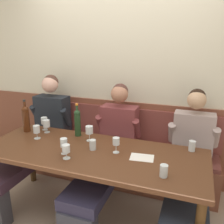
# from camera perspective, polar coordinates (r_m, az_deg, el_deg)

# --- Properties ---
(ground_plane) EXTENTS (6.80, 6.80, 0.02)m
(ground_plane) POSITION_cam_1_polar(r_m,az_deg,el_deg) (2.68, -5.47, -24.73)
(ground_plane) COLOR tan
(ground_plane) RESTS_ON ground
(room_wall_back) EXTENTS (6.80, 0.08, 2.80)m
(room_wall_back) POSITION_cam_1_polar(r_m,az_deg,el_deg) (3.05, 2.66, 9.90)
(room_wall_back) COLOR beige
(room_wall_back) RESTS_ON ground
(wood_wainscot_panel) EXTENTS (6.80, 0.03, 1.01)m
(wood_wainscot_panel) POSITION_cam_1_polar(r_m,az_deg,el_deg) (3.23, 2.15, -6.19)
(wood_wainscot_panel) COLOR brown
(wood_wainscot_panel) RESTS_ON ground
(wall_bench) EXTENTS (2.45, 0.42, 0.94)m
(wall_bench) POSITION_cam_1_polar(r_m,az_deg,el_deg) (3.15, 0.91, -11.35)
(wall_bench) COLOR brown
(wall_bench) RESTS_ON ground
(dining_table) EXTENTS (2.15, 0.84, 0.75)m
(dining_table) POSITION_cam_1_polar(r_m,az_deg,el_deg) (2.37, -4.84, -10.86)
(dining_table) COLOR #512D19
(dining_table) RESTS_ON ground
(person_center_right_seat) EXTENTS (0.54, 1.30, 1.33)m
(person_center_right_seat) POSITION_cam_1_polar(r_m,az_deg,el_deg) (3.09, -17.18, -5.37)
(person_center_right_seat) COLOR #36353C
(person_center_right_seat) RESTS_ON ground
(person_center_left_seat) EXTENTS (0.53, 1.30, 1.28)m
(person_center_left_seat) POSITION_cam_1_polar(r_m,az_deg,el_deg) (2.66, -0.73, -8.82)
(person_center_left_seat) COLOR #333540
(person_center_left_seat) RESTS_ON ground
(person_right_seat) EXTENTS (0.53, 1.30, 1.27)m
(person_right_seat) POSITION_cam_1_polar(r_m,az_deg,el_deg) (2.51, 17.92, -11.74)
(person_right_seat) COLOR #2F2D40
(person_right_seat) RESTS_ON ground
(wine_bottle_amber_mid) EXTENTS (0.08, 0.08, 0.38)m
(wine_bottle_amber_mid) POSITION_cam_1_polar(r_m,az_deg,el_deg) (2.92, -19.65, -1.32)
(wine_bottle_amber_mid) COLOR #48210E
(wine_bottle_amber_mid) RESTS_ON dining_table
(wine_bottle_green_tall) EXTENTS (0.07, 0.07, 0.37)m
(wine_bottle_green_tall) POSITION_cam_1_polar(r_m,az_deg,el_deg) (2.65, -8.14, -2.30)
(wine_bottle_green_tall) COLOR #203C20
(wine_bottle_green_tall) RESTS_ON dining_table
(wine_glass_center_rear) EXTENTS (0.07, 0.07, 0.15)m
(wine_glass_center_rear) POSITION_cam_1_polar(r_m,az_deg,el_deg) (2.69, -17.38, -3.98)
(wine_glass_center_rear) COLOR silver
(wine_glass_center_rear) RESTS_ON dining_table
(wine_glass_by_bottle) EXTENTS (0.08, 0.08, 0.16)m
(wine_glass_by_bottle) POSITION_cam_1_polar(r_m,az_deg,el_deg) (2.52, -5.38, -4.39)
(wine_glass_by_bottle) COLOR silver
(wine_glass_by_bottle) RESTS_ON dining_table
(wine_glass_near_bucket) EXTENTS (0.08, 0.08, 0.15)m
(wine_glass_near_bucket) POSITION_cam_1_polar(r_m,az_deg,el_deg) (2.83, -15.21, -2.78)
(wine_glass_near_bucket) COLOR silver
(wine_glass_near_bucket) RESTS_ON dining_table
(wine_glass_mid_left) EXTENTS (0.07, 0.07, 0.15)m
(wine_glass_mid_left) POSITION_cam_1_polar(r_m,az_deg,el_deg) (2.92, -15.68, -2.11)
(wine_glass_mid_left) COLOR silver
(wine_glass_mid_left) RESTS_ON dining_table
(wine_glass_center_front) EXTENTS (0.07, 0.07, 0.15)m
(wine_glass_center_front) POSITION_cam_1_polar(r_m,az_deg,el_deg) (2.28, -11.29, -7.31)
(wine_glass_center_front) COLOR silver
(wine_glass_center_front) RESTS_ON dining_table
(wine_glass_mid_right) EXTENTS (0.07, 0.07, 0.15)m
(wine_glass_mid_right) POSITION_cam_1_polar(r_m,az_deg,el_deg) (2.25, 0.97, -7.05)
(wine_glass_mid_right) COLOR silver
(wine_glass_mid_right) RESTS_ON dining_table
(wine_glass_left_end) EXTENTS (0.07, 0.07, 0.13)m
(wine_glass_left_end) POSITION_cam_1_polar(r_m,az_deg,el_deg) (2.19, -10.79, -8.57)
(wine_glass_left_end) COLOR silver
(wine_glass_left_end) RESTS_ON dining_table
(water_tumbler_center) EXTENTS (0.06, 0.06, 0.10)m
(water_tumbler_center) POSITION_cam_1_polar(r_m,az_deg,el_deg) (1.95, 12.12, -13.43)
(water_tumbler_center) COLOR silver
(water_tumbler_center) RESTS_ON dining_table
(water_tumbler_left) EXTENTS (0.06, 0.06, 0.10)m
(water_tumbler_left) POSITION_cam_1_polar(r_m,az_deg,el_deg) (2.35, -4.59, -7.70)
(water_tumbler_left) COLOR silver
(water_tumbler_left) RESTS_ON dining_table
(water_tumbler_right) EXTENTS (0.06, 0.06, 0.10)m
(water_tumbler_right) POSITION_cam_1_polar(r_m,az_deg,el_deg) (2.43, 18.36, -7.61)
(water_tumbler_right) COLOR silver
(water_tumbler_right) RESTS_ON dining_table
(tasting_sheet_left_guest) EXTENTS (0.23, 0.17, 0.00)m
(tasting_sheet_left_guest) POSITION_cam_1_polar(r_m,az_deg,el_deg) (2.22, 7.08, -10.61)
(tasting_sheet_left_guest) COLOR white
(tasting_sheet_left_guest) RESTS_ON dining_table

